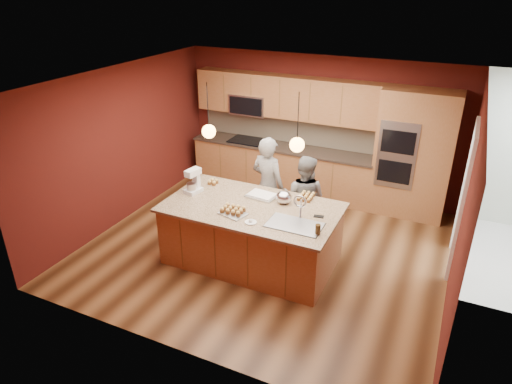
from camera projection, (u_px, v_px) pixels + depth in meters
The scene contains 24 objects.
floor at pixel (267, 247), 7.44m from camera, with size 5.50×5.50×0.00m, color #3F2311.
ceiling at pixel (269, 81), 6.27m from camera, with size 5.50×5.50×0.00m, color silver.
wall_back at pixel (319, 126), 8.90m from camera, with size 5.50×5.50×0.00m, color #4D1511.
wall_front at pixel (173, 255), 4.81m from camera, with size 5.50×5.50×0.00m, color #4D1511.
wall_left at pixel (123, 145), 7.91m from camera, with size 5.00×5.00×0.00m, color #4D1511.
wall_right at pixel (465, 207), 5.81m from camera, with size 5.00×5.00×0.00m, color #4D1511.
cabinet_run at pixel (281, 143), 9.11m from camera, with size 3.74×0.64×2.30m.
oven_column at pixel (413, 155), 8.03m from camera, with size 1.30×0.62×2.30m.
doorway_trim at pixel (462, 202), 6.60m from camera, with size 0.08×1.11×2.20m, color white, non-canonical shape.
pendant_left at pixel (209, 131), 6.50m from camera, with size 0.20×0.20×0.80m.
pendant_right at pixel (297, 145), 5.99m from camera, with size 0.20×0.20×0.80m.
island at pixel (252, 234), 6.89m from camera, with size 2.57×1.44×1.33m.
person_left at pixel (268, 186), 7.60m from camera, with size 0.62×0.40×1.69m, color black.
person_right at pixel (304, 199), 7.40m from camera, with size 0.71×0.56×1.47m, color slate.
stand_mixer at pixel (193, 182), 7.07m from camera, with size 0.25×0.31×0.38m.
sheet_cake at pixel (262, 195), 6.97m from camera, with size 0.48×0.37×0.05m.
cooling_rack at pixel (233, 214), 6.47m from camera, with size 0.37×0.26×0.02m, color #A7A9AD.
mixing_bowl at pixel (284, 197), 6.75m from camera, with size 0.24×0.24×0.20m, color silver.
plate at pixel (251, 222), 6.25m from camera, with size 0.17×0.17×0.01m, color white.
tumbler at pixel (318, 229), 5.95m from camera, with size 0.07×0.07×0.14m, color #392610.
phone at pixel (319, 216), 6.40m from camera, with size 0.14×0.08×0.01m, color black.
cupcakes_left at pixel (213, 182), 7.40m from camera, with size 0.17×0.17×0.08m, color tan, non-canonical shape.
cupcakes_rack at pixel (233, 209), 6.49m from camera, with size 0.34×0.25×0.08m, color tan, non-canonical shape.
cupcakes_right at pixel (306, 196), 6.92m from camera, with size 0.23×0.31×0.07m, color tan, non-canonical shape.
Camera 1 is at (2.52, -5.80, 4.02)m, focal length 32.00 mm.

